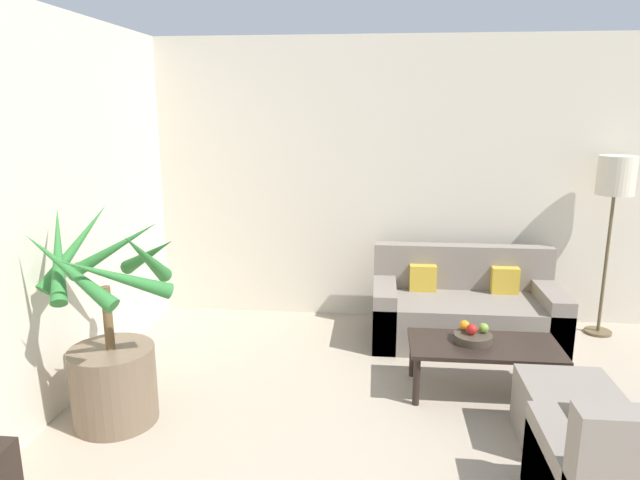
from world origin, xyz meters
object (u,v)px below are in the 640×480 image
(ottoman, at_px, (566,414))
(fruit_bowl, at_px, (473,338))
(apple_green, at_px, (484,328))
(sofa_loveseat, at_px, (464,311))
(potted_palm, at_px, (112,356))
(coffee_table, at_px, (484,350))
(apple_red, at_px, (472,329))
(orange_fruit, at_px, (464,325))
(floor_lamp, at_px, (615,185))

(ottoman, bearing_deg, fruit_bowl, 126.20)
(apple_green, bearing_deg, sofa_loveseat, 89.71)
(potted_palm, distance_m, apple_green, 2.60)
(coffee_table, bearing_deg, apple_red, 161.68)
(sofa_loveseat, distance_m, apple_red, 0.99)
(potted_palm, bearing_deg, orange_fruit, 17.38)
(sofa_loveseat, bearing_deg, apple_green, -90.29)
(fruit_bowl, bearing_deg, apple_red, -156.23)
(apple_red, bearing_deg, apple_green, 24.88)
(potted_palm, relative_size, apple_green, 20.12)
(apple_red, height_order, apple_green, apple_red)
(orange_fruit, bearing_deg, coffee_table, -39.75)
(floor_lamp, xyz_separation_m, apple_red, (-1.37, -1.23, -0.91))
(fruit_bowl, relative_size, orange_fruit, 3.70)
(potted_palm, height_order, ottoman, potted_palm)
(apple_red, height_order, ottoman, apple_red)
(orange_fruit, relative_size, ottoman, 0.14)
(sofa_loveseat, bearing_deg, apple_red, -95.75)
(ottoman, bearing_deg, apple_red, 127.13)
(apple_red, bearing_deg, potted_palm, -164.63)
(floor_lamp, height_order, coffee_table, floor_lamp)
(floor_lamp, relative_size, apple_red, 20.96)
(floor_lamp, bearing_deg, orange_fruit, -140.69)
(apple_red, height_order, orange_fruit, apple_red)
(floor_lamp, xyz_separation_m, orange_fruit, (-1.41, -1.15, -0.91))
(ottoman, bearing_deg, potted_palm, -179.64)
(apple_red, bearing_deg, orange_fruit, 117.07)
(coffee_table, relative_size, apple_red, 13.73)
(potted_palm, height_order, coffee_table, potted_palm)
(apple_green, xyz_separation_m, orange_fruit, (-0.13, 0.04, 0.00))
(fruit_bowl, bearing_deg, orange_fruit, 125.60)
(orange_fruit, bearing_deg, apple_red, -62.93)
(ottoman, bearing_deg, coffee_table, 122.88)
(coffee_table, relative_size, ottoman, 1.95)
(orange_fruit, bearing_deg, sofa_loveseat, 81.16)
(apple_green, bearing_deg, ottoman, -60.04)
(potted_palm, xyz_separation_m, apple_green, (2.50, 0.71, 0.01))
(potted_palm, height_order, sofa_loveseat, potted_palm)
(floor_lamp, relative_size, coffee_table, 1.53)
(coffee_table, distance_m, apple_green, 0.16)
(sofa_loveseat, distance_m, apple_green, 0.94)
(sofa_loveseat, xyz_separation_m, coffee_table, (-0.01, -0.99, 0.06))
(apple_green, bearing_deg, orange_fruit, 164.60)
(apple_green, bearing_deg, floor_lamp, 42.99)
(sofa_loveseat, xyz_separation_m, ottoman, (0.39, -1.60, -0.07))
(coffee_table, xyz_separation_m, apple_green, (0.00, 0.07, 0.14))
(fruit_bowl, bearing_deg, potted_palm, -164.58)
(fruit_bowl, xyz_separation_m, apple_red, (-0.01, -0.01, 0.07))
(fruit_bowl, distance_m, orange_fruit, 0.11)
(floor_lamp, xyz_separation_m, fruit_bowl, (-1.36, -1.23, -0.98))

